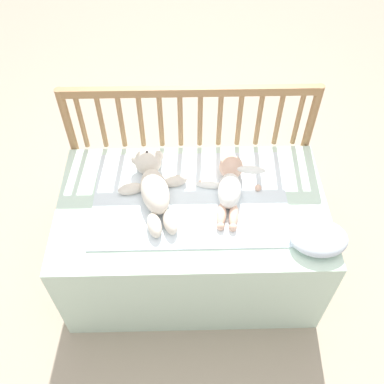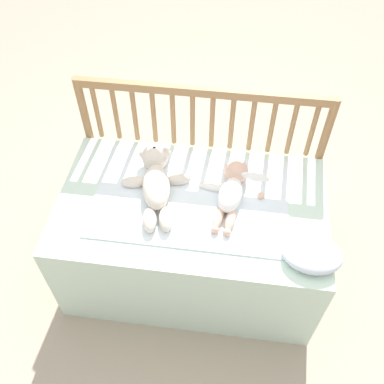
{
  "view_description": "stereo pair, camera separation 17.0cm",
  "coord_description": "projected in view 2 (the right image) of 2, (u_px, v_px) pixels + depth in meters",
  "views": [
    {
      "loc": [
        -0.02,
        -1.09,
        1.86
      ],
      "look_at": [
        0.0,
        0.01,
        0.56
      ],
      "focal_mm": 40.0,
      "sensor_mm": 36.0,
      "label": 1
    },
    {
      "loc": [
        0.14,
        -1.08,
        1.86
      ],
      "look_at": [
        0.0,
        0.01,
        0.56
      ],
      "focal_mm": 40.0,
      "sensor_mm": 36.0,
      "label": 2
    }
  ],
  "objects": [
    {
      "name": "crib_mattress",
      "position": [
        192.0,
        238.0,
        1.93
      ],
      "size": [
        1.1,
        0.65,
        0.5
      ],
      "color": "silver",
      "rests_on": "ground_plane"
    },
    {
      "name": "crib_rail",
      "position": [
        202.0,
        132.0,
        1.9
      ],
      "size": [
        1.1,
        0.04,
        0.81
      ],
      "color": "#997047",
      "rests_on": "ground_plane"
    },
    {
      "name": "ground_plane",
      "position": [
        192.0,
        267.0,
        2.12
      ],
      "size": [
        12.0,
        12.0,
        0.0
      ],
      "primitive_type": "plane",
      "color": "tan"
    },
    {
      "name": "small_pillow",
      "position": [
        312.0,
        254.0,
        1.55
      ],
      "size": [
        0.22,
        0.17,
        0.06
      ],
      "color": "silver",
      "rests_on": "crib_mattress"
    },
    {
      "name": "blanket",
      "position": [
        191.0,
        197.0,
        1.76
      ],
      "size": [
        0.79,
        0.51,
        0.01
      ],
      "color": "white",
      "rests_on": "crib_mattress"
    },
    {
      "name": "teddy_bear",
      "position": [
        156.0,
        179.0,
        1.76
      ],
      "size": [
        0.29,
        0.43,
        0.12
      ],
      "color": "silver",
      "rests_on": "crib_mattress"
    },
    {
      "name": "baby",
      "position": [
        232.0,
        189.0,
        1.73
      ],
      "size": [
        0.29,
        0.36,
        0.1
      ],
      "color": "white",
      "rests_on": "crib_mattress"
    }
  ]
}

